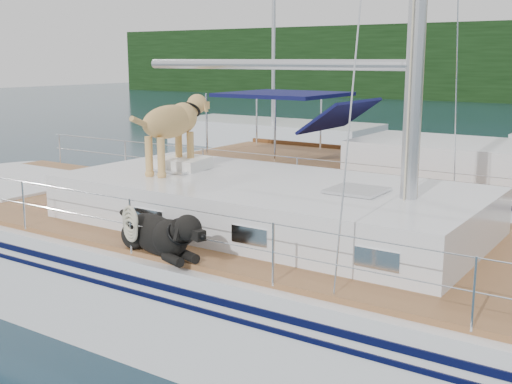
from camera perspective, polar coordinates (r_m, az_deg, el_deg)
The scene contains 4 objects.
ground at distance 8.81m, azimuth -3.48°, elevation -10.09°, with size 120.00×120.00×0.00m, color black.
main_sailboat at distance 8.52m, azimuth -3.10°, elevation -5.98°, with size 12.00×3.93×14.01m.
neighbor_sailboat at distance 13.19m, azimuth 14.79°, elevation -0.21°, with size 11.00×3.50×13.30m.
bg_boat_west at distance 24.41m, azimuth 1.52°, elevation 5.12°, with size 8.00×3.00×11.65m.
Camera 1 is at (4.99, -6.47, 3.28)m, focal length 45.00 mm.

